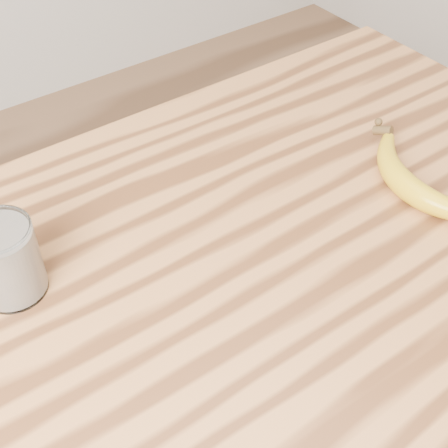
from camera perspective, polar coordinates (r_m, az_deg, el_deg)
table at (r=0.97m, az=3.70°, el=-7.46°), size 1.20×0.80×0.90m
smoothie_glass at (r=0.83m, az=-19.35°, el=-3.17°), size 0.09×0.09×0.11m
banana at (r=0.98m, az=16.32°, el=3.28°), size 0.16×0.34×0.04m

